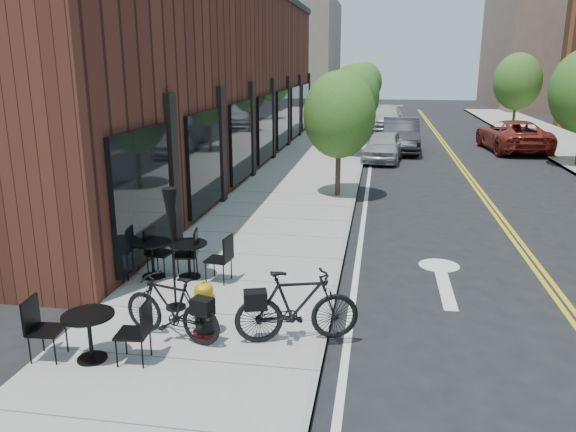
{
  "coord_description": "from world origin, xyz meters",
  "views": [
    {
      "loc": [
        0.67,
        -8.21,
        4.12
      ],
      "look_at": [
        -1.19,
        3.06,
        1.0
      ],
      "focal_mm": 35.0,
      "sensor_mm": 36.0,
      "label": 1
    }
  ],
  "objects_px": {
    "bicycle_left": "(171,307)",
    "bistro_set_a": "(89,330)",
    "parked_car_b": "(400,135)",
    "patio_umbrella": "(171,224)",
    "fire_hydrant": "(204,310)",
    "parked_car_a": "(383,146)",
    "bistro_set_c": "(189,255)",
    "parked_car_c": "(386,117)",
    "parked_car_far": "(512,136)",
    "bistro_set_b": "(152,254)",
    "bicycle_right": "(297,306)"
  },
  "relations": [
    {
      "from": "patio_umbrella",
      "to": "parked_car_far",
      "type": "distance_m",
      "value": 22.34
    },
    {
      "from": "patio_umbrella",
      "to": "parked_car_a",
      "type": "bearing_deg",
      "value": 78.07
    },
    {
      "from": "bicycle_left",
      "to": "bistro_set_c",
      "type": "relative_size",
      "value": 0.98
    },
    {
      "from": "bicycle_left",
      "to": "bistro_set_a",
      "type": "distance_m",
      "value": 1.19
    },
    {
      "from": "fire_hydrant",
      "to": "parked_car_b",
      "type": "relative_size",
      "value": 0.18
    },
    {
      "from": "bistro_set_c",
      "to": "parked_car_far",
      "type": "distance_m",
      "value": 21.18
    },
    {
      "from": "fire_hydrant",
      "to": "parked_car_b",
      "type": "distance_m",
      "value": 20.24
    },
    {
      "from": "bicycle_left",
      "to": "bistro_set_a",
      "type": "height_order",
      "value": "bicycle_left"
    },
    {
      "from": "parked_car_a",
      "to": "parked_car_c",
      "type": "distance_m",
      "value": 12.94
    },
    {
      "from": "parked_car_b",
      "to": "bistro_set_a",
      "type": "bearing_deg",
      "value": -102.87
    },
    {
      "from": "bistro_set_b",
      "to": "parked_car_c",
      "type": "bearing_deg",
      "value": 69.44
    },
    {
      "from": "bistro_set_a",
      "to": "parked_car_a",
      "type": "distance_m",
      "value": 18.46
    },
    {
      "from": "bistro_set_b",
      "to": "parked_car_a",
      "type": "distance_m",
      "value": 15.53
    },
    {
      "from": "bistro_set_a",
      "to": "bicycle_left",
      "type": "bearing_deg",
      "value": 36.32
    },
    {
      "from": "parked_car_b",
      "to": "parked_car_c",
      "type": "distance_m",
      "value": 10.07
    },
    {
      "from": "parked_car_a",
      "to": "parked_car_c",
      "type": "xyz_separation_m",
      "value": [
        0.18,
        12.94,
        0.06
      ]
    },
    {
      "from": "bistro_set_a",
      "to": "parked_car_b",
      "type": "bearing_deg",
      "value": 72.07
    },
    {
      "from": "fire_hydrant",
      "to": "parked_car_a",
      "type": "relative_size",
      "value": 0.23
    },
    {
      "from": "parked_car_b",
      "to": "patio_umbrella",
      "type": "bearing_deg",
      "value": -102.46
    },
    {
      "from": "patio_umbrella",
      "to": "parked_car_c",
      "type": "bearing_deg",
      "value": 82.95
    },
    {
      "from": "bistro_set_a",
      "to": "patio_umbrella",
      "type": "xyz_separation_m",
      "value": [
        0.56,
        1.81,
        1.04
      ]
    },
    {
      "from": "parked_car_a",
      "to": "parked_car_b",
      "type": "relative_size",
      "value": 0.8
    },
    {
      "from": "fire_hydrant",
      "to": "bicycle_left",
      "type": "xyz_separation_m",
      "value": [
        -0.45,
        -0.19,
        0.09
      ]
    },
    {
      "from": "bicycle_right",
      "to": "parked_car_a",
      "type": "distance_m",
      "value": 17.05
    },
    {
      "from": "bistro_set_c",
      "to": "parked_car_a",
      "type": "relative_size",
      "value": 0.45
    },
    {
      "from": "bistro_set_b",
      "to": "parked_car_far",
      "type": "xyz_separation_m",
      "value": [
        10.5,
        18.86,
        0.16
      ]
    },
    {
      "from": "bistro_set_b",
      "to": "bicycle_left",
      "type": "bearing_deg",
      "value": -72.79
    },
    {
      "from": "parked_car_c",
      "to": "parked_car_far",
      "type": "height_order",
      "value": "parked_car_far"
    },
    {
      "from": "bistro_set_b",
      "to": "parked_car_c",
      "type": "xyz_separation_m",
      "value": [
        4.54,
        27.84,
        0.13
      ]
    },
    {
      "from": "bicycle_left",
      "to": "parked_car_b",
      "type": "relative_size",
      "value": 0.35
    },
    {
      "from": "bistro_set_a",
      "to": "parked_car_b",
      "type": "height_order",
      "value": "parked_car_b"
    },
    {
      "from": "parked_car_a",
      "to": "bistro_set_c",
      "type": "bearing_deg",
      "value": -96.95
    },
    {
      "from": "bistro_set_c",
      "to": "parked_car_c",
      "type": "xyz_separation_m",
      "value": [
        3.84,
        27.76,
        0.14
      ]
    },
    {
      "from": "fire_hydrant",
      "to": "bicycle_right",
      "type": "relative_size",
      "value": 0.47
    },
    {
      "from": "patio_umbrella",
      "to": "parked_car_c",
      "type": "relative_size",
      "value": 0.42
    },
    {
      "from": "bicycle_left",
      "to": "parked_car_c",
      "type": "bearing_deg",
      "value": -170.18
    },
    {
      "from": "bicycle_left",
      "to": "bistro_set_a",
      "type": "bearing_deg",
      "value": -32.63
    },
    {
      "from": "parked_car_a",
      "to": "parked_car_far",
      "type": "xyz_separation_m",
      "value": [
        6.14,
        3.96,
        0.09
      ]
    },
    {
      "from": "fire_hydrant",
      "to": "bicycle_right",
      "type": "bearing_deg",
      "value": 11.18
    },
    {
      "from": "bicycle_left",
      "to": "patio_umbrella",
      "type": "bearing_deg",
      "value": -145.98
    },
    {
      "from": "bistro_set_b",
      "to": "bistro_set_c",
      "type": "height_order",
      "value": "bistro_set_b"
    },
    {
      "from": "fire_hydrant",
      "to": "parked_car_b",
      "type": "xyz_separation_m",
      "value": [
        3.44,
        19.94,
        0.26
      ]
    },
    {
      "from": "parked_car_b",
      "to": "parked_car_far",
      "type": "relative_size",
      "value": 0.89
    },
    {
      "from": "parked_car_c",
      "to": "fire_hydrant",
      "type": "bearing_deg",
      "value": -88.66
    },
    {
      "from": "bistro_set_c",
      "to": "parked_car_b",
      "type": "xyz_separation_m",
      "value": [
        4.46,
        17.71,
        0.22
      ]
    },
    {
      "from": "bistro_set_b",
      "to": "parked_car_c",
      "type": "distance_m",
      "value": 28.21
    },
    {
      "from": "bicycle_right",
      "to": "fire_hydrant",
      "type": "bearing_deg",
      "value": 74.95
    },
    {
      "from": "bicycle_right",
      "to": "parked_car_b",
      "type": "bearing_deg",
      "value": -22.57
    },
    {
      "from": "patio_umbrella",
      "to": "parked_car_far",
      "type": "xyz_separation_m",
      "value": [
        9.56,
        20.17,
        -0.86
      ]
    },
    {
      "from": "patio_umbrella",
      "to": "parked_car_b",
      "type": "distance_m",
      "value": 19.58
    }
  ]
}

